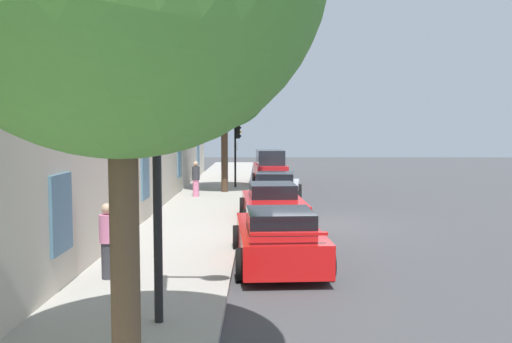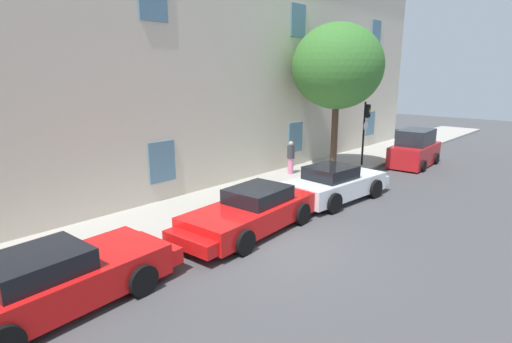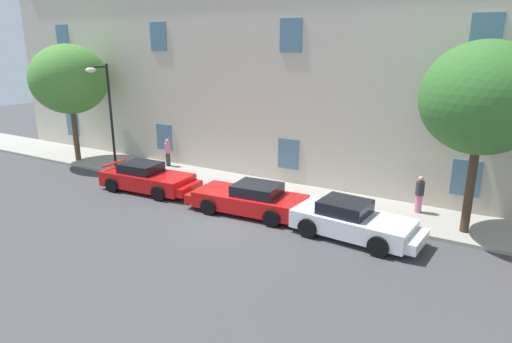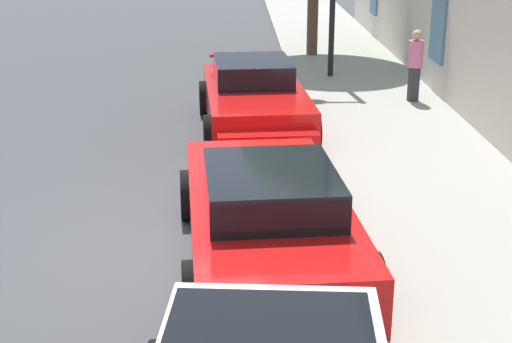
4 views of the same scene
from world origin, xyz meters
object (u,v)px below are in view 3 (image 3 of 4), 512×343
at_px(sportscar_red_lead, 150,179).
at_px(street_lamp, 103,97).
at_px(sportscar_white_middle, 356,223).
at_px(pedestrian_admiring, 419,194).
at_px(sportscar_yellow_flank, 246,199).
at_px(tree_midblock, 69,79).
at_px(tree_near_kerb, 483,99).
at_px(pedestrian_strolling, 168,152).

distance_m(sportscar_red_lead, street_lamp, 5.90).
distance_m(sportscar_white_middle, street_lamp, 15.22).
bearing_deg(pedestrian_admiring, sportscar_white_middle, -113.60).
distance_m(sportscar_yellow_flank, pedestrian_admiring, 7.10).
xyz_separation_m(sportscar_red_lead, street_lamp, (-4.53, 1.60, 3.43)).
height_order(tree_midblock, pedestrian_admiring, tree_midblock).
bearing_deg(pedestrian_admiring, tree_midblock, -175.85).
distance_m(tree_near_kerb, pedestrian_admiring, 4.66).
relative_size(sportscar_red_lead, street_lamp, 0.88).
relative_size(tree_midblock, street_lamp, 1.18).
bearing_deg(pedestrian_admiring, street_lamp, -174.21).
relative_size(sportscar_red_lead, sportscar_white_middle, 1.03).
distance_m(sportscar_yellow_flank, street_lamp, 10.64).
relative_size(sportscar_red_lead, pedestrian_strolling, 3.19).
bearing_deg(tree_near_kerb, sportscar_white_middle, -145.51).
bearing_deg(tree_near_kerb, tree_midblock, -179.32).
bearing_deg(tree_near_kerb, pedestrian_strolling, 174.77).
height_order(sportscar_white_middle, tree_midblock, tree_midblock).
bearing_deg(tree_near_kerb, pedestrian_admiring, 148.56).
xyz_separation_m(sportscar_red_lead, sportscar_white_middle, (10.19, -0.23, 0.01)).
relative_size(sportscar_white_middle, street_lamp, 0.85).
bearing_deg(street_lamp, tree_midblock, 175.09).
bearing_deg(sportscar_red_lead, street_lamp, 160.59).
relative_size(sportscar_yellow_flank, pedestrian_strolling, 3.31).
bearing_deg(sportscar_white_middle, street_lamp, 172.95).
distance_m(sportscar_red_lead, sportscar_yellow_flank, 5.41).
bearing_deg(sportscar_red_lead, pedestrian_admiring, 15.47).
xyz_separation_m(tree_midblock, street_lamp, (2.94, -0.25, -0.81)).
distance_m(sportscar_red_lead, pedestrian_admiring, 12.15).
xyz_separation_m(pedestrian_admiring, pedestrian_strolling, (-13.63, 0.28, 0.01)).
distance_m(sportscar_white_middle, tree_near_kerb, 6.03).
bearing_deg(sportscar_white_middle, sportscar_yellow_flank, 177.54).
bearing_deg(sportscar_red_lead, sportscar_yellow_flank, -0.22).
xyz_separation_m(tree_near_kerb, street_lamp, (-18.10, -0.50, -1.00)).
bearing_deg(pedestrian_strolling, sportscar_white_middle, -17.16).
height_order(tree_near_kerb, street_lamp, tree_near_kerb).
xyz_separation_m(sportscar_yellow_flank, pedestrian_admiring, (6.30, 3.26, 0.34)).
distance_m(sportscar_yellow_flank, pedestrian_strolling, 8.15).
relative_size(sportscar_red_lead, tree_midblock, 0.74).
height_order(tree_near_kerb, pedestrian_admiring, tree_near_kerb).
relative_size(sportscar_red_lead, pedestrian_admiring, 3.18).
height_order(sportscar_yellow_flank, sportscar_white_middle, sportscar_white_middle).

